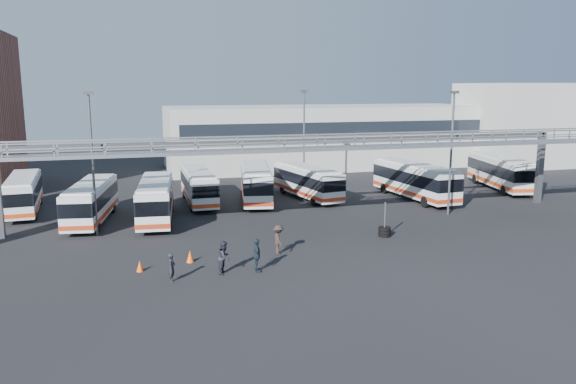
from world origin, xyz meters
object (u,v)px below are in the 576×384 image
object	(u,v)px
bus_3	(199,185)
bus_5	(307,181)
light_pole_back	(304,134)
bus_4	(256,182)
bus_2	(156,199)
pedestrian_d	(257,255)
bus_9	(501,171)
light_pole_mid	(451,146)
bus_0	(23,193)
bus_7	(415,180)
pedestrian_b	(224,257)
tire_stack	(385,231)
cone_left	(140,266)
pedestrian_c	(278,240)
light_pole_left	(92,156)
bus_1	(91,200)
cone_right	(190,256)
pedestrian_a	(172,267)

from	to	relation	value
bus_3	bus_5	bearing A→B (deg)	-2.45
light_pole_back	bus_4	xyz separation A→B (m)	(-6.35, -5.39, -3.89)
bus_2	pedestrian_d	distance (m)	15.34
bus_2	bus_9	distance (m)	35.49
light_pole_mid	bus_0	xyz separation A→B (m)	(-34.31, 10.42, -4.01)
bus_7	pedestrian_d	bearing A→B (deg)	-143.37
pedestrian_d	bus_3	bearing A→B (deg)	9.03
pedestrian_d	pedestrian_b	bearing A→B (deg)	89.27
tire_stack	cone_left	bearing A→B (deg)	-169.22
bus_5	pedestrian_b	world-z (taller)	bus_5
bus_4	pedestrian_c	xyz separation A→B (m)	(-2.23, -16.72, -0.89)
light_pole_left	pedestrian_c	bearing A→B (deg)	-35.36
bus_9	bus_3	bearing A→B (deg)	-170.47
bus_1	bus_4	bearing A→B (deg)	25.54
light_pole_left	cone_right	size ratio (longest dim) A/B	14.02
pedestrian_a	cone_right	size ratio (longest dim) A/B	2.20
bus_2	pedestrian_a	distance (m)	14.88
light_pole_mid	bus_0	distance (m)	36.09
light_pole_back	bus_0	bearing A→B (deg)	-170.13
bus_2	cone_right	distance (m)	11.81
light_pole_left	bus_7	bearing A→B (deg)	11.18
bus_4	bus_7	xyz separation A→B (m)	(14.72, -3.01, 0.05)
light_pole_mid	light_pole_back	distance (m)	17.00
bus_9	pedestrian_a	distance (m)	40.13
bus_3	bus_1	bearing A→B (deg)	-151.34
bus_2	bus_5	size ratio (longest dim) A/B	1.05
light_pole_mid	light_pole_back	world-z (taller)	same
pedestrian_a	cone_left	size ratio (longest dim) A/B	2.47
bus_5	light_pole_mid	bearing A→B (deg)	-56.70
tire_stack	bus_3	bearing A→B (deg)	126.78
light_pole_mid	bus_0	bearing A→B (deg)	163.10
bus_2	bus_3	distance (m)	7.12
pedestrian_d	cone_right	world-z (taller)	pedestrian_d
bus_1	pedestrian_c	distance (m)	17.22
cone_right	tire_stack	world-z (taller)	tire_stack
bus_1	pedestrian_a	size ratio (longest dim) A/B	6.62
pedestrian_a	pedestrian_b	distance (m)	3.06
light_pole_left	bus_7	size ratio (longest dim) A/B	0.89
pedestrian_b	pedestrian_c	bearing A→B (deg)	-22.24
light_pole_back	pedestrian_b	size ratio (longest dim) A/B	5.38
bus_1	bus_3	xyz separation A→B (m)	(9.01, 4.94, -0.05)
bus_0	pedestrian_d	xyz separation A→B (m)	(15.64, -20.59, -0.74)
light_pole_mid	bus_2	world-z (taller)	light_pole_mid
bus_0	pedestrian_c	xyz separation A→B (m)	(17.74, -17.53, -0.77)
cone_left	bus_7	bearing A→B (deg)	30.21
pedestrian_b	tire_stack	distance (m)	13.26
light_pole_back	bus_3	bearing A→B (deg)	-157.30
cone_left	bus_9	bearing A→B (deg)	25.14
light_pole_mid	pedestrian_d	size ratio (longest dim) A/B	5.23
bus_9	pedestrian_a	xyz separation A→B (m)	(-35.06, -19.48, -1.09)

